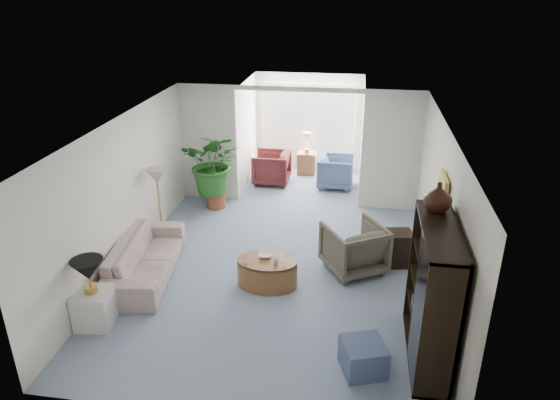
% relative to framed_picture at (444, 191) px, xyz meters
% --- Properties ---
extents(floor, '(6.00, 6.00, 0.00)m').
position_rel_framed_picture_xyz_m(floor, '(-2.46, 0.10, -1.70)').
color(floor, '#889AB4').
rests_on(floor, ground).
extents(sunroom_floor, '(2.60, 2.60, 0.00)m').
position_rel_framed_picture_xyz_m(sunroom_floor, '(-2.46, 4.20, -1.70)').
color(sunroom_floor, '#889AB4').
rests_on(sunroom_floor, ground).
extents(back_pier_left, '(1.20, 0.12, 2.50)m').
position_rel_framed_picture_xyz_m(back_pier_left, '(-4.36, 3.10, -0.45)').
color(back_pier_left, white).
rests_on(back_pier_left, ground).
extents(back_pier_right, '(1.20, 0.12, 2.50)m').
position_rel_framed_picture_xyz_m(back_pier_right, '(-0.56, 3.10, -0.45)').
color(back_pier_right, white).
rests_on(back_pier_right, ground).
extents(back_header, '(2.60, 0.12, 0.10)m').
position_rel_framed_picture_xyz_m(back_header, '(-2.46, 3.10, 0.75)').
color(back_header, white).
rests_on(back_header, back_pier_left).
extents(window_pane, '(2.20, 0.02, 1.50)m').
position_rel_framed_picture_xyz_m(window_pane, '(-2.46, 5.28, -0.30)').
color(window_pane, white).
extents(window_blinds, '(2.20, 0.02, 1.50)m').
position_rel_framed_picture_xyz_m(window_blinds, '(-2.46, 5.25, -0.30)').
color(window_blinds, white).
extents(framed_picture, '(0.04, 0.50, 0.40)m').
position_rel_framed_picture_xyz_m(framed_picture, '(0.00, 0.00, 0.00)').
color(framed_picture, beige).
extents(sofa, '(1.11, 2.27, 0.64)m').
position_rel_framed_picture_xyz_m(sofa, '(-4.53, -0.17, -1.38)').
color(sofa, beige).
rests_on(sofa, ground).
extents(end_table, '(0.54, 0.54, 0.53)m').
position_rel_framed_picture_xyz_m(end_table, '(-4.73, -1.52, -1.43)').
color(end_table, silver).
rests_on(end_table, ground).
extents(table_lamp, '(0.44, 0.44, 0.30)m').
position_rel_framed_picture_xyz_m(table_lamp, '(-4.73, -1.52, -0.82)').
color(table_lamp, black).
rests_on(table_lamp, end_table).
extents(floor_lamp, '(0.36, 0.36, 0.28)m').
position_rel_framed_picture_xyz_m(floor_lamp, '(-4.73, 1.06, -0.45)').
color(floor_lamp, beige).
rests_on(floor_lamp, ground).
extents(coffee_table, '(1.09, 1.09, 0.45)m').
position_rel_framed_picture_xyz_m(coffee_table, '(-2.53, -0.17, -1.47)').
color(coffee_table, brown).
rests_on(coffee_table, ground).
extents(coffee_bowl, '(0.25, 0.25, 0.05)m').
position_rel_framed_picture_xyz_m(coffee_bowl, '(-2.58, -0.07, -1.22)').
color(coffee_bowl, white).
rests_on(coffee_bowl, coffee_table).
extents(coffee_cup, '(0.11, 0.11, 0.09)m').
position_rel_framed_picture_xyz_m(coffee_cup, '(-2.38, -0.27, -1.20)').
color(coffee_cup, beige).
rests_on(coffee_cup, coffee_table).
extents(wingback_chair, '(1.22, 1.23, 0.82)m').
position_rel_framed_picture_xyz_m(wingback_chair, '(-1.20, 0.50, -1.29)').
color(wingback_chair, '#5D5749').
rests_on(wingback_chair, ground).
extents(side_table_dark, '(0.57, 0.49, 0.60)m').
position_rel_framed_picture_xyz_m(side_table_dark, '(-0.50, 0.80, -1.40)').
color(side_table_dark, black).
rests_on(side_table_dark, ground).
extents(entertainment_cabinet, '(0.44, 1.64, 1.82)m').
position_rel_framed_picture_xyz_m(entertainment_cabinet, '(-0.23, -1.46, -0.79)').
color(entertainment_cabinet, black).
rests_on(entertainment_cabinet, ground).
extents(cabinet_urn, '(0.35, 0.35, 0.37)m').
position_rel_framed_picture_xyz_m(cabinet_urn, '(-0.23, -0.96, 0.31)').
color(cabinet_urn, black).
rests_on(cabinet_urn, entertainment_cabinet).
extents(ottoman, '(0.64, 0.64, 0.40)m').
position_rel_framed_picture_xyz_m(ottoman, '(-1.02, -1.88, -1.50)').
color(ottoman, slate).
rests_on(ottoman, ground).
extents(plant_pot, '(0.40, 0.40, 0.32)m').
position_rel_framed_picture_xyz_m(plant_pot, '(-4.13, 2.62, -1.54)').
color(plant_pot, brown).
rests_on(plant_pot, ground).
extents(house_plant, '(1.21, 1.05, 1.34)m').
position_rel_framed_picture_xyz_m(house_plant, '(-4.13, 2.62, -0.71)').
color(house_plant, '#256121').
rests_on(house_plant, plant_pot).
extents(sunroom_chair_blue, '(0.81, 0.79, 0.73)m').
position_rel_framed_picture_xyz_m(sunroom_chair_blue, '(-1.70, 4.17, -1.33)').
color(sunroom_chair_blue, slate).
rests_on(sunroom_chair_blue, ground).
extents(sunroom_chair_maroon, '(0.84, 0.82, 0.76)m').
position_rel_framed_picture_xyz_m(sunroom_chair_maroon, '(-3.20, 4.17, -1.32)').
color(sunroom_chair_maroon, maroon).
rests_on(sunroom_chair_maroon, ground).
extents(sunroom_table, '(0.44, 0.35, 0.54)m').
position_rel_framed_picture_xyz_m(sunroom_table, '(-2.45, 4.92, -1.43)').
color(sunroom_table, brown).
rests_on(sunroom_table, ground).
extents(shelf_clutter, '(0.30, 0.94, 0.61)m').
position_rel_framed_picture_xyz_m(shelf_clutter, '(-0.28, -1.63, -0.91)').
color(shelf_clutter, '#393634').
rests_on(shelf_clutter, entertainment_cabinet).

